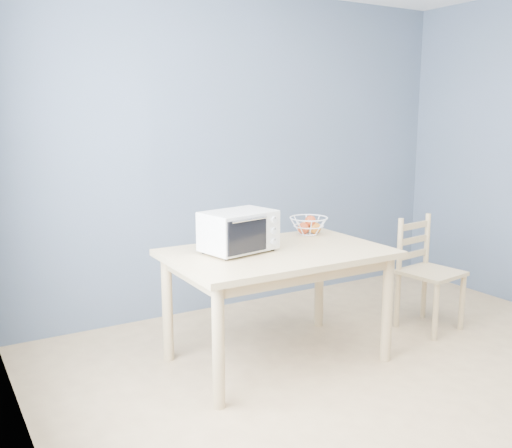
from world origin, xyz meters
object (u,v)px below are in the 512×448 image
toaster_oven (237,231)px  dining_chair (426,274)px  fruit_basket (308,225)px  dining_table (277,266)px

toaster_oven → dining_chair: toaster_oven is taller
fruit_basket → dining_chair: bearing=-23.6°
dining_table → toaster_oven: bearing=161.4°
fruit_basket → dining_table: bearing=-146.5°
toaster_oven → dining_chair: (1.56, -0.15, -0.47)m
toaster_oven → fruit_basket: 0.75m
toaster_oven → fruit_basket: bearing=5.8°
toaster_oven → fruit_basket: size_ratio=1.42×
dining_table → fruit_basket: 0.58m
dining_table → dining_chair: size_ratio=1.65×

